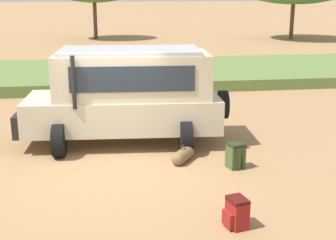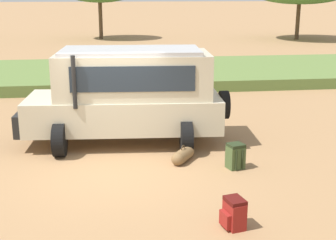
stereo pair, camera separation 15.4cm
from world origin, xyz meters
TOP-DOWN VIEW (x-y plane):
  - ground_plane at (0.00, 0.00)m, footprint 320.00×320.00m
  - grass_bank at (0.00, 11.18)m, footprint 120.00×7.00m
  - safari_vehicle at (0.46, 1.93)m, footprint 5.42×2.96m
  - backpack_beside_front_wheel at (1.98, -2.88)m, footprint 0.43×0.44m
  - backpack_cluster_center at (2.73, -0.23)m, footprint 0.42×0.47m
  - duffel_bag_low_black_case at (1.64, 0.32)m, footprint 0.61×0.75m

SIDE VIEW (x-z plane):
  - ground_plane at x=0.00m, z-range 0.00..0.00m
  - duffel_bag_low_black_case at x=1.64m, z-range -0.05..0.35m
  - grass_bank at x=0.00m, z-range 0.00..0.44m
  - backpack_beside_front_wheel at x=1.98m, z-range -0.01..0.52m
  - backpack_cluster_center at x=2.73m, z-range -0.01..0.57m
  - safari_vehicle at x=0.46m, z-range 0.07..2.51m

